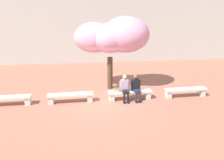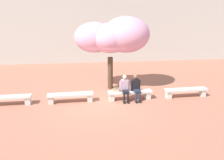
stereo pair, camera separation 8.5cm
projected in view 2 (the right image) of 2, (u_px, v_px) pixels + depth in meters
The scene contains 9 objects.
ground_plane at pixel (101, 101), 10.84m from camera, with size 100.00×100.00×0.00m, color #9E604C.
stone_bench_west_end at pixel (7, 99), 10.25m from camera, with size 2.21×0.48×0.45m.
stone_bench_near_west at pixel (70, 96), 10.58m from camera, with size 2.21×0.48×0.45m.
stone_bench_center at pixel (130, 94), 10.91m from camera, with size 2.21×0.48×0.45m.
stone_bench_near_east at pixel (186, 91), 11.24m from camera, with size 2.21×0.48×0.45m.
person_seated_left at pixel (125, 87), 10.71m from camera, with size 0.51×0.69×1.29m.
person_seated_right at pixel (136, 87), 10.78m from camera, with size 0.51×0.72×1.29m.
handbag at pixel (116, 89), 10.73m from camera, with size 0.30×0.15×0.34m.
cherry_tree_main at pixel (113, 37), 11.73m from camera, with size 4.04×2.44×4.01m.
Camera 2 is at (-0.63, -10.01, 4.27)m, focal length 35.00 mm.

